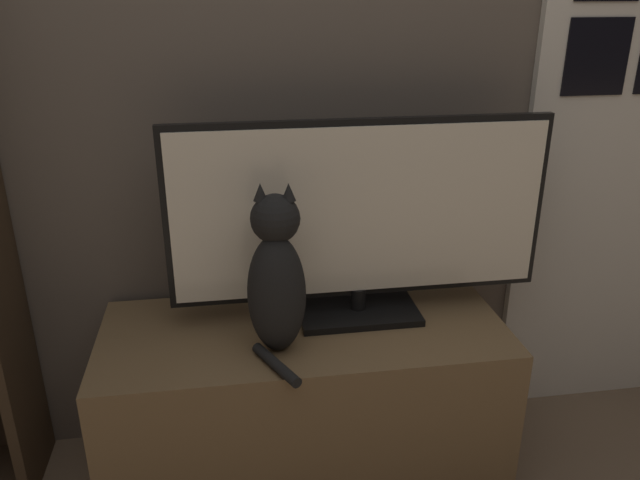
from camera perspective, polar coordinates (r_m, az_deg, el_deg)
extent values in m
cube|color=#60564C|center=(1.84, -2.99, 18.61)|extent=(4.80, 0.05, 2.60)
cube|color=brown|center=(1.93, -1.40, -14.60)|extent=(1.15, 0.49, 0.51)
cube|color=black|center=(1.86, 3.47, -6.49)|extent=(0.35, 0.21, 0.02)
cylinder|color=black|center=(1.84, 3.50, -5.34)|extent=(0.04, 0.04, 0.06)
cube|color=black|center=(1.74, 3.65, 2.72)|extent=(1.07, 0.02, 0.51)
cube|color=silver|center=(1.73, 3.75, 2.57)|extent=(1.04, 0.01, 0.48)
ellipsoid|color=black|center=(1.62, -3.98, -4.97)|extent=(0.17, 0.16, 0.33)
ellipsoid|color=silver|center=(1.67, -3.87, -4.70)|extent=(0.09, 0.06, 0.18)
sphere|color=black|center=(1.56, -4.12, 1.96)|extent=(0.14, 0.14, 0.13)
cone|color=black|center=(1.54, -5.49, 4.40)|extent=(0.04, 0.04, 0.04)
cone|color=black|center=(1.54, -2.89, 4.42)|extent=(0.04, 0.04, 0.04)
cylinder|color=black|center=(1.61, -4.03, -11.29)|extent=(0.11, 0.19, 0.03)
cube|color=black|center=(2.10, 24.01, 15.03)|extent=(0.20, 0.01, 0.22)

